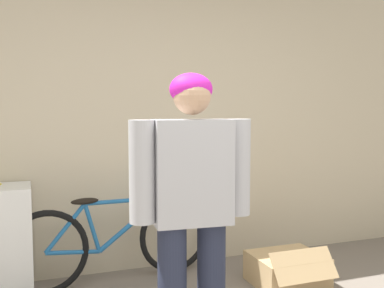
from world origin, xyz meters
The scene contains 4 objects.
wall_back centered at (0.00, 2.44, 1.30)m, with size 8.00×0.07×2.60m.
person centered at (-0.17, 0.91, 0.93)m, with size 0.71×0.26×1.63m.
bicycle centered at (-0.39, 2.15, 0.36)m, with size 1.75×0.46×0.74m.
cardboard_box centered at (0.92, 1.64, 0.12)m, with size 0.56×0.56×0.34m.
Camera 1 is at (-1.03, -1.43, 1.44)m, focal length 42.00 mm.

